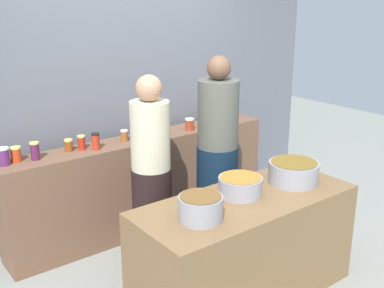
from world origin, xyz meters
name	(u,v)px	position (x,y,z in m)	size (l,w,h in m)	color
ground	(218,276)	(0.00, 0.00, 0.00)	(12.00, 12.00, 0.00)	gray
storefront_wall	(122,72)	(0.00, 1.45, 1.50)	(4.80, 0.12, 3.00)	slate
display_shelf	(145,183)	(0.00, 1.10, 0.46)	(2.70, 0.36, 0.92)	brown
prep_table	(245,248)	(0.00, -0.30, 0.40)	(1.70, 0.70, 0.80)	brown
preserve_jar_0	(4,156)	(-1.26, 1.13, 1.00)	(0.09, 0.09, 0.14)	#55255B
preserve_jar_1	(16,154)	(-1.16, 1.15, 0.99)	(0.09, 0.09, 0.12)	#BF3A17
preserve_jar_2	(35,151)	(-1.02, 1.11, 1.00)	(0.08, 0.08, 0.15)	#571E44
preserve_jar_3	(69,145)	(-0.72, 1.15, 0.98)	(0.07, 0.07, 0.11)	brown
preserve_jar_4	(81,142)	(-0.61, 1.12, 0.99)	(0.07, 0.07, 0.12)	#A92617
preserve_jar_5	(96,141)	(-0.51, 1.05, 1.00)	(0.07, 0.07, 0.14)	#B8301D
preserve_jar_6	(124,136)	(-0.20, 1.11, 0.98)	(0.07, 0.07, 0.10)	brown
preserve_jar_7	(138,131)	(-0.03, 1.14, 0.99)	(0.09, 0.09, 0.12)	#59165F
preserve_jar_8	(155,130)	(0.09, 1.03, 1.00)	(0.09, 0.09, 0.14)	#394D2C
preserve_jar_9	(164,128)	(0.21, 1.06, 0.99)	(0.07, 0.07, 0.12)	#51224E
preserve_jar_10	(190,124)	(0.50, 1.04, 0.98)	(0.09, 0.09, 0.12)	#953722
preserve_jar_11	(205,121)	(0.69, 1.03, 0.99)	(0.07, 0.07, 0.12)	yellow
preserve_jar_12	(212,120)	(0.79, 1.04, 0.98)	(0.08, 0.08, 0.10)	#364B34
preserve_jar_13	(216,116)	(0.90, 1.11, 0.99)	(0.09, 0.09, 0.12)	brown
preserve_jar_14	(228,112)	(1.10, 1.15, 0.99)	(0.09, 0.09, 0.14)	#964311
cooking_pot_left	(201,208)	(-0.47, -0.36, 0.88)	(0.30, 0.30, 0.17)	gray
cooking_pot_center	(240,186)	(0.01, -0.22, 0.87)	(0.32, 0.32, 0.14)	gray
cooking_pot_right	(293,172)	(0.50, -0.30, 0.89)	(0.39, 0.39, 0.17)	gray
cook_with_tongs	(152,184)	(-0.33, 0.45, 0.75)	(0.32, 0.32, 1.63)	black
cook_in_cap	(217,164)	(0.33, 0.42, 0.78)	(0.37, 0.37, 1.73)	#0E2035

